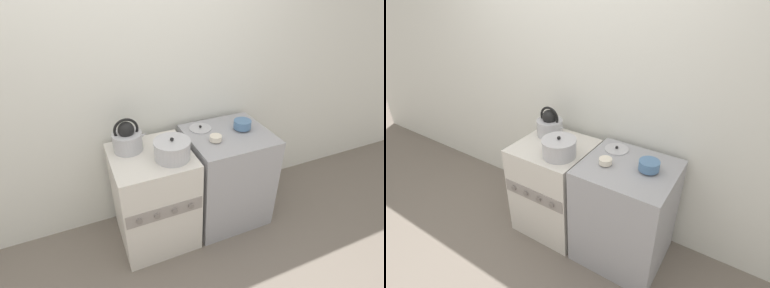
# 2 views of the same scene
# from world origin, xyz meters

# --- Properties ---
(ground_plane) EXTENTS (12.00, 12.00, 0.00)m
(ground_plane) POSITION_xyz_m (0.00, 0.00, 0.00)
(ground_plane) COLOR #70665B
(wall_back) EXTENTS (7.00, 0.06, 2.50)m
(wall_back) POSITION_xyz_m (0.00, 0.68, 1.25)
(wall_back) COLOR silver
(wall_back) RESTS_ON ground_plane
(stove) EXTENTS (0.60, 0.62, 0.85)m
(stove) POSITION_xyz_m (0.00, 0.30, 0.42)
(stove) COLOR beige
(stove) RESTS_ON ground_plane
(counter) EXTENTS (0.67, 0.61, 0.87)m
(counter) POSITION_xyz_m (0.67, 0.31, 0.44)
(counter) COLOR #99999E
(counter) RESTS_ON ground_plane
(kettle) EXTENTS (0.27, 0.22, 0.27)m
(kettle) POSITION_xyz_m (-0.13, 0.43, 0.94)
(kettle) COLOR #B2B2B7
(kettle) RESTS_ON stove
(cooking_pot) EXTENTS (0.27, 0.27, 0.17)m
(cooking_pot) POSITION_xyz_m (0.14, 0.19, 0.92)
(cooking_pot) COLOR #B2B2B7
(cooking_pot) RESTS_ON stove
(enamel_bowl) EXTENTS (0.15, 0.15, 0.08)m
(enamel_bowl) POSITION_xyz_m (0.81, 0.33, 0.92)
(enamel_bowl) COLOR #4C729E
(enamel_bowl) RESTS_ON counter
(small_ceramic_bowl) EXTENTS (0.10, 0.10, 0.05)m
(small_ceramic_bowl) POSITION_xyz_m (0.51, 0.24, 0.90)
(small_ceramic_bowl) COLOR beige
(small_ceramic_bowl) RESTS_ON counter
(loose_pot_lid) EXTENTS (0.19, 0.19, 0.03)m
(loose_pot_lid) POSITION_xyz_m (0.49, 0.47, 0.88)
(loose_pot_lid) COLOR #B2B2B7
(loose_pot_lid) RESTS_ON counter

